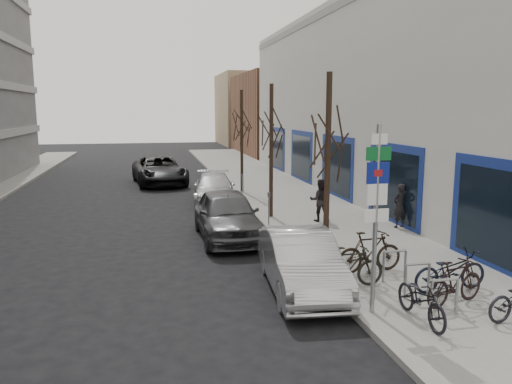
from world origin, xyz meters
name	(u,v)px	position (x,y,z in m)	size (l,w,h in m)	color
ground	(264,329)	(0.00, 0.00, 0.00)	(120.00, 120.00, 0.00)	black
sidewalk_east	(315,216)	(4.50, 10.00, 0.07)	(5.00, 70.00, 0.15)	slate
commercial_building	(491,100)	(17.00, 16.00, 5.00)	(20.00, 32.00, 10.00)	#B7B7B2
brick_building_far	(300,114)	(13.00, 40.00, 4.00)	(12.00, 14.00, 8.00)	brown
tan_building_far	(270,109)	(13.50, 55.00, 4.50)	(13.00, 12.00, 9.00)	#937A5B
highway_sign_pole	(376,208)	(2.40, -0.01, 2.46)	(0.55, 0.10, 4.20)	gray
bike_rack	(417,276)	(3.80, 0.60, 0.66)	(0.66, 2.26, 0.83)	gray
tree_near	(328,124)	(2.60, 3.50, 4.10)	(1.80, 1.80, 5.50)	black
tree_mid	(271,119)	(2.60, 10.00, 4.10)	(1.80, 1.80, 5.50)	black
tree_far	(242,117)	(2.60, 16.50, 4.10)	(1.80, 1.80, 5.50)	black
meter_front	(316,243)	(2.15, 3.00, 0.92)	(0.10, 0.08, 1.27)	gray
meter_mid	(269,205)	(2.15, 8.50, 0.92)	(0.10, 0.08, 1.27)	gray
meter_back	(242,184)	(2.15, 14.00, 0.92)	(0.10, 0.08, 1.27)	gray
bike_near_left	(422,295)	(3.18, -0.65, 0.71)	(0.55, 1.84, 1.12)	black
bike_near_right	(455,282)	(4.38, -0.01, 0.68)	(0.52, 1.76, 1.07)	black
bike_mid_curb	(450,267)	(4.79, 0.80, 0.75)	(0.59, 1.96, 1.20)	black
bike_mid_inner	(350,266)	(2.52, 1.54, 0.68)	(0.52, 1.76, 1.07)	black
bike_far_inner	(370,251)	(3.48, 2.50, 0.73)	(0.57, 1.92, 1.17)	black
parked_car_front	(301,262)	(1.40, 1.99, 0.75)	(1.58, 4.53, 1.49)	#B6B6BB
parked_car_mid	(227,215)	(0.39, 7.45, 0.85)	(2.02, 5.01, 1.71)	#46474B
parked_car_back	(214,189)	(0.81, 14.22, 0.70)	(1.96, 4.82, 1.40)	#A8A7AC
lane_car	(159,170)	(-1.64, 21.23, 0.85)	(2.82, 6.12, 1.70)	black
pedestrian_near	(400,206)	(6.80, 7.10, 0.97)	(0.60, 0.39, 1.65)	black
pedestrian_far	(320,200)	(4.27, 8.76, 0.99)	(0.62, 0.42, 1.69)	black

